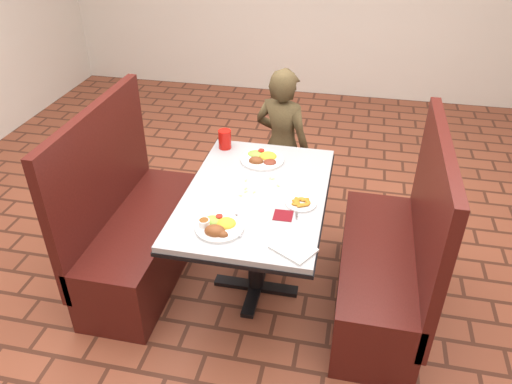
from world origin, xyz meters
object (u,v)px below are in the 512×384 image
(dining_table, at_px, (256,206))
(booth_bench_left, at_px, (136,232))
(near_dinner_plate, at_px, (218,225))
(booth_bench_right, at_px, (387,266))
(red_tumbler, at_px, (225,139))
(diner_person, at_px, (282,146))
(far_dinner_plate, at_px, (262,157))
(plantain_plate, at_px, (301,203))

(dining_table, xyz_separation_m, booth_bench_left, (-0.80, 0.00, -0.32))
(booth_bench_left, relative_size, near_dinner_plate, 4.77)
(dining_table, relative_size, booth_bench_right, 1.01)
(booth_bench_right, xyz_separation_m, red_tumbler, (-1.11, 0.49, 0.48))
(booth_bench_left, height_order, red_tumbler, booth_bench_left)
(booth_bench_left, bearing_deg, dining_table, 0.00)
(booth_bench_right, xyz_separation_m, diner_person, (-0.79, 0.89, 0.27))
(dining_table, distance_m, far_dinner_plate, 0.40)
(diner_person, height_order, red_tumbler, diner_person)
(booth_bench_right, xyz_separation_m, near_dinner_plate, (-0.91, -0.39, 0.45))
(red_tumbler, bearing_deg, far_dinner_plate, -22.85)
(far_dinner_plate, distance_m, red_tumbler, 0.31)
(plantain_plate, bearing_deg, dining_table, 164.89)
(booth_bench_right, distance_m, plantain_plate, 0.68)
(far_dinner_plate, bearing_deg, red_tumbler, 157.15)
(dining_table, relative_size, plantain_plate, 7.18)
(booth_bench_right, relative_size, far_dinner_plate, 4.33)
(far_dinner_plate, xyz_separation_m, plantain_plate, (0.31, -0.45, -0.01))
(dining_table, distance_m, booth_bench_right, 0.86)
(dining_table, height_order, plantain_plate, plantain_plate)
(booth_bench_left, relative_size, plantain_plate, 7.11)
(dining_table, xyz_separation_m, near_dinner_plate, (-0.12, -0.39, 0.12))
(red_tumbler, bearing_deg, booth_bench_left, -134.42)
(booth_bench_right, height_order, near_dinner_plate, booth_bench_right)
(diner_person, relative_size, near_dinner_plate, 4.72)
(near_dinner_plate, bearing_deg, diner_person, 84.48)
(booth_bench_right, bearing_deg, plantain_plate, -172.08)
(booth_bench_right, distance_m, far_dinner_plate, 1.02)
(dining_table, relative_size, near_dinner_plate, 4.81)
(diner_person, bearing_deg, booth_bench_right, 150.18)
(booth_bench_right, bearing_deg, red_tumbler, 156.20)
(far_dinner_plate, bearing_deg, near_dinner_plate, -95.88)
(near_dinner_plate, bearing_deg, booth_bench_right, 23.02)
(dining_table, height_order, diner_person, diner_person)
(booth_bench_left, distance_m, near_dinner_plate, 0.90)
(dining_table, relative_size, booth_bench_left, 1.01)
(dining_table, bearing_deg, far_dinner_plate, 95.71)
(far_dinner_plate, relative_size, plantain_plate, 1.64)
(booth_bench_right, height_order, red_tumbler, booth_bench_right)
(booth_bench_right, bearing_deg, diner_person, 131.68)
(far_dinner_plate, height_order, plantain_plate, far_dinner_plate)
(booth_bench_left, bearing_deg, far_dinner_plate, 26.17)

